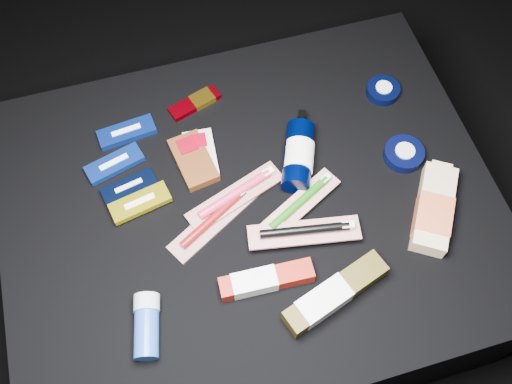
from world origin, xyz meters
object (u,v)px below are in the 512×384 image
object	(u,v)px
deodorant_stick	(147,325)
toothpaste_carton_red	(262,281)
lotion_bottle	(298,156)
bodywash_bottle	(434,210)

from	to	relation	value
deodorant_stick	toothpaste_carton_red	size ratio (longest dim) A/B	0.67
lotion_bottle	toothpaste_carton_red	xyz separation A→B (m)	(-0.14, -0.23, -0.01)
bodywash_bottle	deodorant_stick	distance (m)	0.58
lotion_bottle	toothpaste_carton_red	bearing A→B (deg)	-99.39
deodorant_stick	toothpaste_carton_red	bearing A→B (deg)	17.91
lotion_bottle	bodywash_bottle	world-z (taller)	lotion_bottle
bodywash_bottle	deodorant_stick	xyz separation A→B (m)	(-0.58, -0.07, 0.00)
lotion_bottle	bodywash_bottle	bearing A→B (deg)	-17.65
lotion_bottle	bodywash_bottle	size ratio (longest dim) A/B	0.97
lotion_bottle	deodorant_stick	size ratio (longest dim) A/B	1.57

